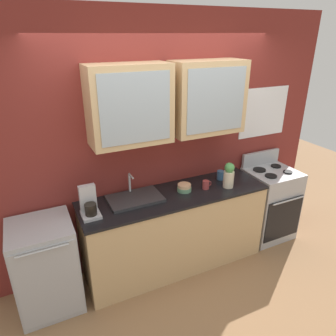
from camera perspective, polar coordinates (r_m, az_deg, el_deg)
The scene contains 11 objects.
ground_plane at distance 3.85m, azimuth 1.22°, elevation -16.94°, with size 10.00×10.00×0.00m, color #936B47.
back_wall_unit at distance 3.35m, azimuth -0.74°, elevation 6.24°, with size 4.14×0.45×2.74m.
counter at distance 3.57m, azimuth 1.29°, elevation -11.31°, with size 2.05×0.60×0.92m.
stove_range at distance 4.27m, azimuth 17.97°, elevation -6.15°, with size 0.60×0.59×1.10m.
sink_faucet at distance 3.23m, azimuth -6.11°, elevation -5.49°, with size 0.55×0.35×0.24m.
bowl_stack at distance 3.38m, azimuth 3.00°, elevation -3.62°, with size 0.15×0.15×0.08m.
vase at distance 3.49m, azimuth 11.09°, elevation -1.32°, with size 0.12×0.12×0.29m.
cup_near_sink at distance 3.69m, azimuth 9.63°, elevation -1.28°, with size 0.13×0.09×0.10m.
cup_near_bowls at distance 3.45m, azimuth 6.97°, elevation -3.06°, with size 0.11×0.07×0.09m.
dishwasher at distance 3.31m, azimuth -21.42°, elevation -16.49°, with size 0.57×0.59×0.92m.
coffee_maker at distance 3.01m, azimuth -14.24°, elevation -6.54°, with size 0.17×0.20×0.29m.
Camera 1 is at (-1.33, -2.61, 2.50)m, focal length 33.25 mm.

